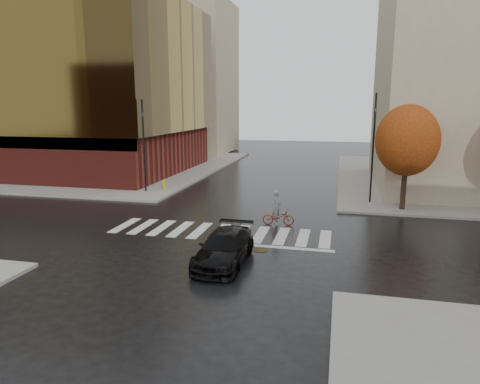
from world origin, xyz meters
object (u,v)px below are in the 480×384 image
object	(u,v)px
cyclist	(278,213)
traffic_light_ne	(373,141)
fire_hydrant	(164,184)
traffic_light_nw	(144,141)
sedan	(224,248)

from	to	relation	value
cyclist	traffic_light_ne	bearing A→B (deg)	-42.69
cyclist	fire_hydrant	size ratio (longest dim) A/B	2.59
traffic_light_ne	fire_hydrant	distance (m)	15.79
cyclist	traffic_light_nw	distance (m)	13.25
traffic_light_nw	fire_hydrant	distance (m)	3.73
sedan	cyclist	distance (m)	6.50
sedan	traffic_light_nw	size ratio (longest dim) A/B	0.68
traffic_light_nw	fire_hydrant	bearing A→B (deg)	126.42
sedan	cyclist	world-z (taller)	cyclist
traffic_light_nw	fire_hydrant	xyz separation A→B (m)	(1.07, 1.00, -3.42)
sedan	fire_hydrant	size ratio (longest dim) A/B	6.10
cyclist	traffic_light_nw	bearing A→B (deg)	56.26
traffic_light_nw	traffic_light_ne	bearing A→B (deg)	83.47
sedan	cyclist	bearing A→B (deg)	78.02
traffic_light_nw	cyclist	bearing A→B (deg)	53.02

